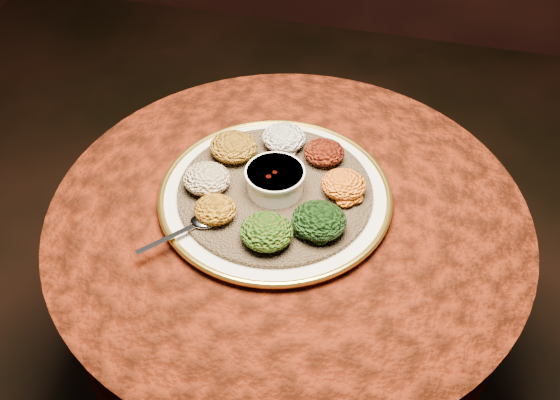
# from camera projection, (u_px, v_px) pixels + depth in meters

# --- Properties ---
(table) EXTENTS (0.96, 0.96, 0.73)m
(table) POSITION_uv_depth(u_px,v_px,m) (288.00, 267.00, 1.37)
(table) COLOR black
(table) RESTS_ON ground
(platter) EXTENTS (0.55, 0.55, 0.02)m
(platter) POSITION_uv_depth(u_px,v_px,m) (275.00, 195.00, 1.25)
(platter) COLOR silver
(platter) RESTS_ON table
(injera) EXTENTS (0.44, 0.44, 0.01)m
(injera) POSITION_uv_depth(u_px,v_px,m) (275.00, 191.00, 1.25)
(injera) COLOR brown
(injera) RESTS_ON platter
(stew_bowl) EXTENTS (0.12, 0.12, 0.05)m
(stew_bowl) POSITION_uv_depth(u_px,v_px,m) (275.00, 179.00, 1.22)
(stew_bowl) COLOR white
(stew_bowl) RESTS_ON injera
(spoon) EXTENTS (0.12, 0.12, 0.01)m
(spoon) POSITION_uv_depth(u_px,v_px,m) (197.00, 224.00, 1.17)
(spoon) COLOR silver
(spoon) RESTS_ON injera
(portion_ayib) EXTENTS (0.09, 0.09, 0.05)m
(portion_ayib) POSITION_uv_depth(u_px,v_px,m) (284.00, 138.00, 1.32)
(portion_ayib) COLOR beige
(portion_ayib) RESTS_ON injera
(portion_kitfo) EXTENTS (0.09, 0.08, 0.04)m
(portion_kitfo) POSITION_uv_depth(u_px,v_px,m) (324.00, 152.00, 1.29)
(portion_kitfo) COLOR black
(portion_kitfo) RESTS_ON injera
(portion_tikil) EXTENTS (0.09, 0.08, 0.04)m
(portion_tikil) POSITION_uv_depth(u_px,v_px,m) (344.00, 184.00, 1.22)
(portion_tikil) COLOR #AB620E
(portion_tikil) RESTS_ON injera
(portion_gomen) EXTENTS (0.10, 0.10, 0.05)m
(portion_gomen) POSITION_uv_depth(u_px,v_px,m) (319.00, 220.00, 1.15)
(portion_gomen) COLOR black
(portion_gomen) RESTS_ON injera
(portion_mixveg) EXTENTS (0.10, 0.09, 0.05)m
(portion_mixveg) POSITION_uv_depth(u_px,v_px,m) (267.00, 232.00, 1.13)
(portion_mixveg) COLOR #983109
(portion_mixveg) RESTS_ON injera
(portion_kik) EXTENTS (0.08, 0.08, 0.04)m
(portion_kik) POSITION_uv_depth(u_px,v_px,m) (215.00, 209.00, 1.18)
(portion_kik) COLOR #AC6F0F
(portion_kik) RESTS_ON injera
(portion_timatim) EXTENTS (0.10, 0.09, 0.05)m
(portion_timatim) POSITION_uv_depth(u_px,v_px,m) (207.00, 179.00, 1.23)
(portion_timatim) COLOR maroon
(portion_timatim) RESTS_ON injera
(portion_shiro) EXTENTS (0.10, 0.09, 0.05)m
(portion_shiro) POSITION_uv_depth(u_px,v_px,m) (233.00, 147.00, 1.30)
(portion_shiro) COLOR #8A5910
(portion_shiro) RESTS_ON injera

